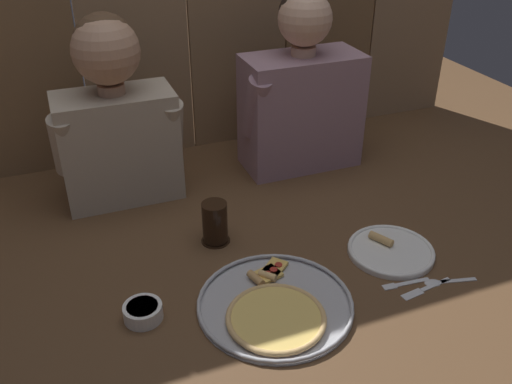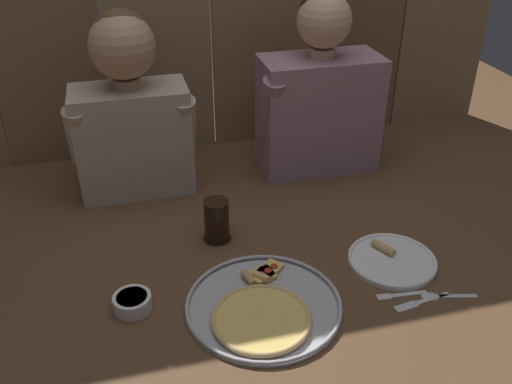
# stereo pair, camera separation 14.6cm
# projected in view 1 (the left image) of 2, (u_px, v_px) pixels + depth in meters

# --- Properties ---
(ground_plane) EXTENTS (3.20, 3.20, 0.00)m
(ground_plane) POSITION_uv_depth(u_px,v_px,m) (276.00, 266.00, 1.48)
(ground_plane) COLOR brown
(pizza_tray) EXTENTS (0.38, 0.38, 0.03)m
(pizza_tray) POSITION_uv_depth(u_px,v_px,m) (275.00, 307.00, 1.33)
(pizza_tray) COLOR #B2B2B7
(pizza_tray) RESTS_ON ground
(dinner_plate) EXTENTS (0.24, 0.24, 0.03)m
(dinner_plate) POSITION_uv_depth(u_px,v_px,m) (391.00, 250.00, 1.53)
(dinner_plate) COLOR white
(dinner_plate) RESTS_ON ground
(drinking_glass) EXTENTS (0.08, 0.08, 0.12)m
(drinking_glass) POSITION_uv_depth(u_px,v_px,m) (215.00, 223.00, 1.55)
(drinking_glass) COLOR black
(drinking_glass) RESTS_ON ground
(dipping_bowl) EXTENTS (0.09, 0.09, 0.04)m
(dipping_bowl) POSITION_uv_depth(u_px,v_px,m) (143.00, 311.00, 1.30)
(dipping_bowl) COLOR white
(dipping_bowl) RESTS_ON ground
(table_fork) EXTENTS (0.13, 0.03, 0.01)m
(table_fork) POSITION_uv_depth(u_px,v_px,m) (404.00, 283.00, 1.41)
(table_fork) COLOR silver
(table_fork) RESTS_ON ground
(table_knife) EXTENTS (0.16, 0.04, 0.01)m
(table_knife) POSITION_uv_depth(u_px,v_px,m) (426.00, 288.00, 1.40)
(table_knife) COLOR silver
(table_knife) RESTS_ON ground
(table_spoon) EXTENTS (0.14, 0.05, 0.01)m
(table_spoon) POSITION_uv_depth(u_px,v_px,m) (441.00, 281.00, 1.42)
(table_spoon) COLOR silver
(table_spoon) RESTS_ON ground
(diner_left) EXTENTS (0.39, 0.21, 0.58)m
(diner_left) POSITION_uv_depth(u_px,v_px,m) (115.00, 114.00, 1.66)
(diner_left) COLOR #B2A38E
(diner_left) RESTS_ON ground
(diner_right) EXTENTS (0.43, 0.21, 0.60)m
(diner_right) POSITION_uv_depth(u_px,v_px,m) (302.00, 91.00, 1.86)
(diner_right) COLOR gray
(diner_right) RESTS_ON ground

